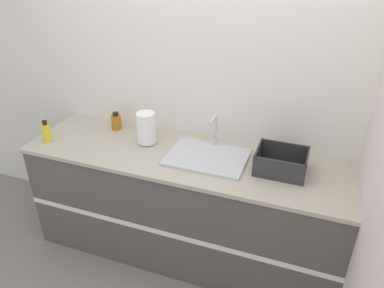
{
  "coord_description": "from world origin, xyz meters",
  "views": [
    {
      "loc": [
        0.85,
        -1.82,
        2.29
      ],
      "look_at": [
        0.07,
        0.3,
        1.03
      ],
      "focal_mm": 35.0,
      "sensor_mm": 36.0,
      "label": 1
    }
  ],
  "objects": [
    {
      "name": "wall_right",
      "position": [
        1.2,
        0.34,
        1.3
      ],
      "size": [
        0.06,
        2.67,
        2.6
      ],
      "color": "silver",
      "rests_on": "ground_plane"
    },
    {
      "name": "wall_back",
      "position": [
        0.0,
        0.7,
        1.3
      ],
      "size": [
        4.75,
        0.06,
        2.6
      ],
      "color": "silver",
      "rests_on": "ground_plane"
    },
    {
      "name": "counter_cabinet",
      "position": [
        0.0,
        0.34,
        0.45
      ],
      "size": [
        2.37,
        0.7,
        0.91
      ],
      "color": "#514C47",
      "rests_on": "ground_plane"
    },
    {
      "name": "paper_towel_roll",
      "position": [
        -0.33,
        0.4,
        1.03
      ],
      "size": [
        0.14,
        0.14,
        0.25
      ],
      "color": "#4C4C51",
      "rests_on": "counter_cabinet"
    },
    {
      "name": "sink",
      "position": [
        0.16,
        0.35,
        0.92
      ],
      "size": [
        0.56,
        0.41,
        0.27
      ],
      "color": "silver",
      "rests_on": "counter_cabinet"
    },
    {
      "name": "bottle_yellow",
      "position": [
        -1.06,
        0.17,
        0.98
      ],
      "size": [
        0.06,
        0.06,
        0.17
      ],
      "color": "yellow",
      "rests_on": "counter_cabinet"
    },
    {
      "name": "dish_rack",
      "position": [
        0.67,
        0.36,
        0.96
      ],
      "size": [
        0.33,
        0.27,
        0.15
      ],
      "color": "#2D2D2D",
      "rests_on": "counter_cabinet"
    },
    {
      "name": "bottle_amber",
      "position": [
        -0.68,
        0.54,
        0.97
      ],
      "size": [
        0.08,
        0.08,
        0.14
      ],
      "color": "#B26B19",
      "rests_on": "counter_cabinet"
    },
    {
      "name": "ground_plane",
      "position": [
        0.0,
        0.0,
        0.0
      ],
      "size": [
        12.0,
        12.0,
        0.0
      ],
      "primitive_type": "plane",
      "color": "slate"
    }
  ]
}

